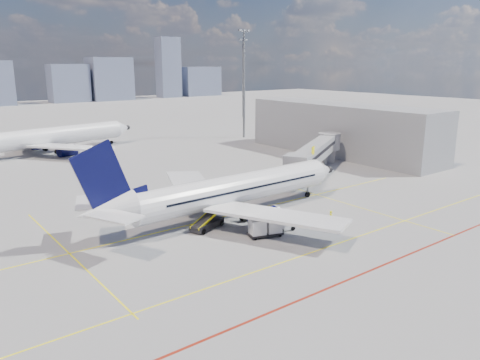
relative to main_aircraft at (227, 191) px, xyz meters
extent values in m
plane|color=gray|center=(1.64, -7.46, -3.22)|extent=(420.00, 420.00, 0.00)
cube|color=#FCF00D|center=(1.64, 0.54, -3.22)|extent=(60.00, 0.18, 0.01)
cube|color=#FCF00D|center=(1.64, -13.46, -3.22)|extent=(80.00, 0.15, 0.01)
cube|color=#FCF00D|center=(15.64, -5.46, -3.22)|extent=(0.15, 28.00, 0.01)
cube|color=#FCF00D|center=(-18.36, 0.54, -3.22)|extent=(0.15, 30.00, 0.01)
cube|color=maroon|center=(1.64, -19.46, -3.22)|extent=(90.00, 0.25, 0.01)
cube|color=#9799A0|center=(23.89, 8.69, 0.68)|extent=(20.84, 13.93, 2.60)
cube|color=black|center=(23.89, 8.69, 0.88)|extent=(20.52, 13.82, 0.55)
cube|color=#9799A0|center=(14.34, 3.04, 0.68)|extent=(4.49, 4.56, 3.00)
cube|color=black|center=(18.64, 5.34, -2.87)|extent=(2.20, 1.00, 0.70)
cylinder|color=slate|center=(18.64, 5.34, -1.52)|extent=(0.56, 0.56, 2.70)
cylinder|color=slate|center=(30.64, 12.54, -1.27)|extent=(0.60, 0.60, 3.90)
cylinder|color=#9799A0|center=(33.64, 14.54, 0.68)|extent=(4.00, 4.00, 3.00)
cylinder|color=gray|center=(33.64, 14.54, -1.27)|extent=(2.40, 2.40, 3.90)
cube|color=#FCF00D|center=(17.14, 2.84, 2.48)|extent=(1.26, 0.82, 1.20)
cube|color=#9799A0|center=(41.64, 18.54, 1.78)|extent=(10.00, 42.00, 10.00)
cube|color=black|center=(36.84, 18.54, 1.78)|extent=(0.25, 40.00, 4.50)
cylinder|color=slate|center=(39.64, 47.54, 9.28)|extent=(0.56, 0.56, 25.00)
cube|color=slate|center=(39.64, 47.54, 21.98)|extent=(3.20, 0.40, 0.50)
cube|color=#B9BCC1|center=(38.44, 47.29, 21.98)|extent=(0.60, 0.15, 0.35)
cube|color=#B9BCC1|center=(39.64, 47.29, 21.98)|extent=(0.60, 0.15, 0.35)
cube|color=#B9BCC1|center=(40.84, 47.29, 21.98)|extent=(0.60, 0.15, 0.35)
cylinder|color=slate|center=(66.64, 82.54, 9.28)|extent=(0.56, 0.56, 25.00)
cube|color=slate|center=(66.64, 82.54, 21.98)|extent=(3.20, 0.40, 0.50)
cube|color=#B9BCC1|center=(65.44, 82.29, 21.98)|extent=(0.60, 0.15, 0.35)
cube|color=#B9BCC1|center=(66.64, 82.29, 21.98)|extent=(0.60, 0.15, 0.35)
cube|color=#B9BCC1|center=(67.84, 82.29, 21.98)|extent=(0.60, 0.15, 0.35)
cube|color=slate|center=(41.33, 182.54, 5.50)|extent=(17.47, 9.85, 17.45)
cube|color=slate|center=(61.50, 182.54, 7.06)|extent=(19.97, 13.15, 20.56)
cube|color=slate|center=(94.27, 182.54, 12.34)|extent=(11.45, 8.04, 31.12)
cube|color=slate|center=(114.98, 182.54, 4.69)|extent=(21.86, 8.03, 15.84)
cylinder|color=silver|center=(1.57, 0.04, 0.08)|extent=(27.16, 4.17, 3.52)
cone|color=silver|center=(16.74, 0.40, 0.08)|extent=(3.33, 3.60, 3.52)
sphere|color=black|center=(18.00, 0.44, 0.08)|extent=(1.02, 1.02, 0.99)
cone|color=silver|center=(-14.86, -0.36, 0.57)|extent=(5.86, 3.66, 3.52)
cube|color=black|center=(15.56, 0.38, 0.57)|extent=(1.39, 1.39, 0.41)
cube|color=silver|center=(0.02, 8.13, -0.89)|extent=(10.07, 15.56, 0.52)
cube|color=silver|center=(0.41, -8.12, -0.89)|extent=(10.64, 15.48, 0.52)
cylinder|color=#070935|center=(0.99, 5.26, -2.02)|extent=(3.30, 2.15, 2.08)
cylinder|color=#070935|center=(1.25, -5.21, -2.02)|extent=(3.30, 2.15, 2.08)
cylinder|color=#B9BCC1|center=(2.71, 5.30, -2.02)|extent=(0.37, 2.14, 2.13)
cylinder|color=#B9BCC1|center=(2.96, -5.17, -2.02)|extent=(0.37, 2.14, 2.13)
cube|color=#070935|center=(-14.86, -0.36, 3.69)|extent=(6.19, 0.44, 7.70)
cube|color=#070935|center=(-12.69, -0.31, 1.52)|extent=(5.10, 0.39, 1.94)
cube|color=silver|center=(-15.29, 2.52, 0.89)|extent=(4.32, 5.69, 0.20)
cube|color=silver|center=(-15.15, -3.26, 0.89)|extent=(4.49, 5.72, 0.20)
cylinder|color=slate|center=(13.76, 0.33, -2.32)|extent=(0.29, 0.29, 1.80)
cylinder|color=black|center=(13.76, 0.33, -2.84)|extent=(0.77, 0.30, 0.76)
cylinder|color=slate|center=(0.61, 2.36, -2.42)|extent=(0.33, 0.33, 1.60)
cylinder|color=black|center=(0.61, 2.36, -2.72)|extent=(1.02, 0.67, 1.00)
cylinder|color=slate|center=(0.73, -2.33, -2.42)|extent=(0.33, 0.33, 1.60)
cylinder|color=black|center=(0.73, -2.33, -2.72)|extent=(1.02, 0.67, 1.00)
cube|color=black|center=(1.98, 1.79, 0.35)|extent=(22.21, 0.64, 0.23)
cube|color=black|center=(2.06, -1.69, 0.35)|extent=(22.21, 0.64, 0.23)
cylinder|color=silver|center=(-3.16, 55.61, 0.08)|extent=(29.63, 9.31, 3.83)
cone|color=silver|center=(13.03, 58.73, 0.08)|extent=(4.19, 4.42, 3.83)
sphere|color=black|center=(14.38, 58.98, 0.08)|extent=(1.26, 1.26, 1.08)
cube|color=black|center=(11.78, 58.48, 0.61)|extent=(1.72, 1.72, 0.44)
cube|color=silver|center=(-6.27, 64.01, -0.98)|extent=(8.66, 16.93, 0.57)
cube|color=silver|center=(-2.94, 46.66, -0.98)|extent=(13.45, 16.21, 0.57)
cylinder|color=#070935|center=(-4.71, 61.11, -2.20)|extent=(3.90, 2.88, 2.26)
cylinder|color=#070935|center=(-2.56, 49.93, -2.20)|extent=(3.90, 2.88, 2.26)
cylinder|color=#B9BCC1|center=(-2.88, 61.46, -2.20)|extent=(0.77, 2.34, 2.32)
cylinder|color=#B9BCC1|center=(-0.73, 50.28, -2.20)|extent=(0.77, 2.34, 2.32)
cylinder|color=black|center=(-4.60, 57.93, -2.72)|extent=(1.10, 0.83, 1.00)
cylinder|color=black|center=(-3.64, 52.92, -2.72)|extent=(1.10, 0.83, 1.00)
cylinder|color=black|center=(9.85, 58.11, -2.84)|extent=(0.80, 0.42, 0.76)
cube|color=silver|center=(2.37, -7.26, -2.68)|extent=(2.30, 1.43, 0.79)
cube|color=silver|center=(1.98, -7.22, -2.09)|extent=(1.12, 1.24, 0.59)
cube|color=black|center=(1.98, -7.22, -1.89)|extent=(1.01, 1.18, 0.35)
cylinder|color=black|center=(1.52, -7.71, -2.95)|extent=(0.57, 0.28, 0.55)
cylinder|color=black|center=(1.65, -6.63, -2.95)|extent=(0.57, 0.28, 0.55)
cylinder|color=black|center=(3.09, -7.89, -2.95)|extent=(0.57, 0.28, 0.55)
cylinder|color=black|center=(3.22, -6.82, -2.95)|extent=(0.57, 0.28, 0.55)
cube|color=black|center=(-0.45, -7.41, -2.91)|extent=(3.90, 2.59, 0.18)
cube|color=silver|center=(-1.31, -7.15, -2.03)|extent=(1.92, 1.89, 1.54)
cube|color=silver|center=(0.40, -7.68, -2.03)|extent=(1.92, 1.89, 1.54)
cylinder|color=black|center=(-1.99, -7.66, -3.07)|extent=(0.35, 0.23, 0.32)
cylinder|color=black|center=(-1.58, -6.33, -3.07)|extent=(0.35, 0.23, 0.32)
cylinder|color=black|center=(0.67, -8.49, -3.07)|extent=(0.35, 0.23, 0.32)
cylinder|color=black|center=(1.09, -7.16, -3.07)|extent=(0.35, 0.23, 0.32)
cube|color=black|center=(-3.97, -1.71, -2.76)|extent=(4.60, 2.87, 0.72)
cube|color=black|center=(-3.19, -1.44, -1.68)|extent=(6.18, 2.99, 1.90)
cube|color=#FCF00D|center=(-3.38, -0.90, -1.68)|extent=(5.89, 2.10, 1.98)
cube|color=#FCF00D|center=(-3.01, -1.97, -1.68)|extent=(5.89, 2.10, 1.98)
cylinder|color=black|center=(-5.29, -2.93, -2.92)|extent=(0.67, 0.44, 0.62)
cylinder|color=black|center=(-5.77, -1.56, -2.92)|extent=(0.67, 0.44, 0.62)
cylinder|color=black|center=(-2.18, -1.85, -2.92)|extent=(0.67, 0.44, 0.62)
cylinder|color=black|center=(-2.65, -0.49, -2.92)|extent=(0.67, 0.44, 0.62)
imported|color=#FBFF1A|center=(7.48, -9.43, -2.33)|extent=(0.63, 0.76, 1.80)
camera|label=1|loc=(-30.82, -42.56, 14.49)|focal=35.00mm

